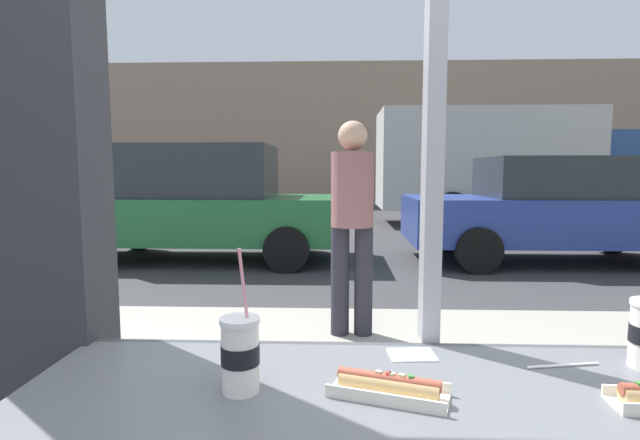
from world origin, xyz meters
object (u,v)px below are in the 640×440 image
(box_truck, at_px, (510,163))
(pedestrian, at_px, (352,214))
(hotdog_tray_far, at_px, (388,386))
(parked_car_blue, at_px, (556,209))
(soda_cup_left, at_px, (240,353))
(parked_car_green, at_px, (201,203))

(box_truck, distance_m, pedestrian, 9.89)
(hotdog_tray_far, height_order, parked_car_blue, parked_car_blue)
(soda_cup_left, xyz_separation_m, box_truck, (4.64, 11.48, 0.58))
(box_truck, xyz_separation_m, pedestrian, (-4.31, -8.89, -0.51))
(box_truck, bearing_deg, parked_car_green, -142.07)
(parked_car_green, xyz_separation_m, pedestrian, (2.24, -3.78, 0.19))
(parked_car_blue, relative_size, box_truck, 0.63)
(hotdog_tray_far, relative_size, pedestrian, 0.17)
(hotdog_tray_far, distance_m, pedestrian, 2.61)
(parked_car_green, bearing_deg, parked_car_blue, 0.00)
(parked_car_blue, bearing_deg, hotdog_tray_far, -116.74)
(hotdog_tray_far, height_order, parked_car_green, parked_car_green)
(parked_car_green, xyz_separation_m, box_truck, (6.56, 5.11, 0.70))
(box_truck, relative_size, pedestrian, 4.28)
(hotdog_tray_far, height_order, box_truck, box_truck)
(parked_car_green, xyz_separation_m, parked_car_blue, (5.46, 0.00, -0.07))
(soda_cup_left, distance_m, box_truck, 12.40)
(parked_car_green, relative_size, pedestrian, 2.77)
(soda_cup_left, bearing_deg, parked_car_green, 106.78)
(parked_car_blue, bearing_deg, pedestrian, -130.42)
(hotdog_tray_far, bearing_deg, pedestrian, 90.01)
(parked_car_green, bearing_deg, box_truck, 37.93)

